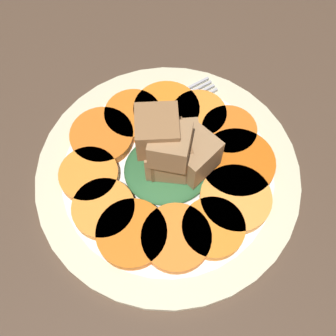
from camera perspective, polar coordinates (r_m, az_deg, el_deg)
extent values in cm
cube|color=#4C3828|center=(50.43, 0.00, -1.54)|extent=(120.00, 120.00, 2.00)
cylinder|color=beige|center=(49.07, 0.00, -0.82)|extent=(30.62, 30.62, 1.00)
cylinder|color=white|center=(49.02, 0.00, -0.79)|extent=(24.50, 24.50, 1.00)
cylinder|color=#D35E11|center=(48.90, 9.33, 0.60)|extent=(8.67, 8.67, 1.33)
cylinder|color=orange|center=(50.85, 8.23, 4.95)|extent=(6.58, 6.58, 1.33)
cylinder|color=orange|center=(51.68, 4.20, 7.16)|extent=(6.67, 6.67, 1.33)
cylinder|color=orange|center=(51.88, -0.20, 7.76)|extent=(8.08, 8.08, 1.33)
cylinder|color=orange|center=(51.71, -4.77, 7.14)|extent=(6.88, 6.88, 1.33)
cylinder|color=orange|center=(50.59, -8.93, 4.27)|extent=(7.52, 7.52, 1.33)
cylinder|color=orange|center=(48.45, -10.65, -0.96)|extent=(6.72, 6.72, 1.33)
cylinder|color=orange|center=(46.57, -8.70, -5.50)|extent=(6.89, 6.89, 1.33)
cylinder|color=orange|center=(45.31, -4.93, -8.85)|extent=(7.58, 7.58, 1.33)
cylinder|color=orange|center=(45.02, 1.12, -9.44)|extent=(7.47, 7.47, 1.33)
cylinder|color=orange|center=(45.59, 6.14, -8.10)|extent=(6.78, 6.78, 1.33)
cylinder|color=#F9963A|center=(47.06, 9.12, -4.16)|extent=(7.90, 7.90, 1.33)
ellipsoid|color=#2D6033|center=(47.70, 0.00, -0.04)|extent=(10.04, 9.04, 1.84)
cube|color=#9E754C|center=(44.92, 0.03, 1.67)|extent=(5.62, 5.62, 4.38)
cube|color=#9E754C|center=(45.02, 3.43, 1.89)|extent=(6.20, 6.20, 4.50)
cube|color=brown|center=(45.10, -0.82, 2.34)|extent=(4.66, 4.66, 4.56)
cube|color=#9E754C|center=(45.33, 1.40, 2.80)|extent=(5.16, 5.16, 4.51)
cube|color=olive|center=(41.59, -1.48, 4.97)|extent=(4.93, 4.93, 4.21)
cube|color=#9E754C|center=(41.37, 0.62, 3.13)|extent=(5.16, 5.16, 3.89)
cube|color=#B2B2B7|center=(51.49, -5.14, 5.74)|extent=(11.66, 4.64, 0.40)
cube|color=#B2B2B7|center=(53.20, 1.20, 8.94)|extent=(2.07, 2.64, 0.40)
cube|color=#B2B2B7|center=(54.72, 3.40, 11.03)|extent=(4.56, 1.71, 0.40)
cube|color=#B2B2B7|center=(54.40, 3.79, 10.55)|extent=(4.56, 1.71, 0.40)
cube|color=#B2B2B7|center=(54.09, 4.18, 10.06)|extent=(4.56, 1.71, 0.40)
cube|color=#B2B2B7|center=(53.78, 4.58, 9.56)|extent=(4.56, 1.71, 0.40)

